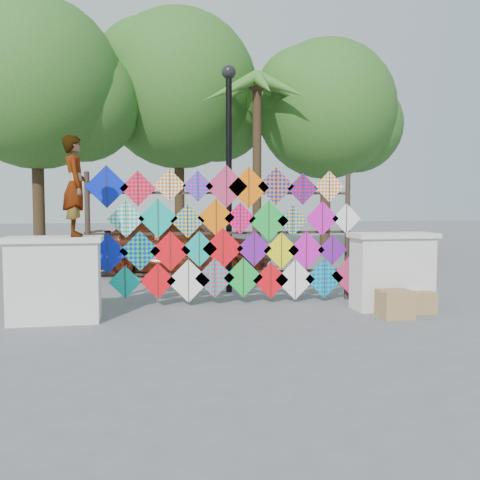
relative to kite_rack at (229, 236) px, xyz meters
The scene contains 13 objects.
ground 1.40m from the kite_rack, 97.36° to the right, with size 80.00×80.00×0.00m, color slate.
parapet_left 2.99m from the kite_rack, 161.74° to the right, with size 1.40×0.65×1.28m.
parapet_right 2.82m from the kite_rack, 19.47° to the right, with size 1.40×0.65×1.28m.
kite_rack is the anchor object (origin of this frame).
tree_west 10.33m from the kite_rack, 118.41° to the left, with size 5.85×5.20×8.01m.
tree_mid 11.28m from the kite_rack, 89.93° to the left, with size 6.30×5.60×8.61m.
tree_east 10.81m from the kite_rack, 60.43° to the left, with size 5.40×4.80×7.42m.
palm_tree 8.46m from the kite_rack, 73.86° to the left, with size 3.62×3.62×5.83m.
vendor_woman 2.76m from the kite_rack, 159.56° to the right, with size 0.54×0.36×1.49m, color #99999E.
sedan 4.05m from the kite_rack, 98.24° to the left, with size 1.82×4.53×1.54m, color #531D0E.
lamppost 1.98m from the kite_rack, 80.81° to the left, with size 0.28×0.28×4.46m.
cardboard_box_near 2.98m from the kite_rack, 34.13° to the right, with size 0.48×0.43×0.43m, color #AA7F52.
cardboard_box_far 3.35m from the kite_rack, 23.87° to the right, with size 0.41×0.38×0.35m, color #AA7F52.
Camera 1 is at (-1.45, -8.44, 1.78)m, focal length 40.00 mm.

